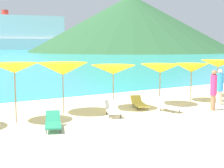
{
  "coord_description": "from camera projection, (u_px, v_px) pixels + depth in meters",
  "views": [
    {
      "loc": [
        -9.34,
        -9.54,
        3.07
      ],
      "look_at": [
        -1.21,
        3.64,
        1.2
      ],
      "focal_mm": 52.5,
      "sensor_mm": 36.0,
      "label": 1
    }
  ],
  "objects": [
    {
      "name": "ground_plane",
      "position": [
        77.0,
        93.0,
        21.77
      ],
      "size": [
        50.0,
        100.0,
        0.3
      ],
      "primitive_type": "cube",
      "color": "beige"
    },
    {
      "name": "headland_hill",
      "position": [
        131.0,
        24.0,
        141.32
      ],
      "size": [
        88.19,
        88.19,
        24.12
      ],
      "primitive_type": "cone",
      "color": "#2D5B33",
      "rests_on": "ground_plane"
    },
    {
      "name": "lounge_chair_7",
      "position": [
        139.0,
        103.0,
        15.95
      ],
      "size": [
        1.1,
        1.74,
        0.51
      ],
      "rotation": [
        0.0,
        0.0,
        -0.37
      ],
      "color": "#D8BF4C",
      "rests_on": "ground_plane"
    },
    {
      "name": "cruise_ship",
      "position": [
        21.0,
        35.0,
        196.62
      ],
      "size": [
        69.29,
        25.51,
        23.26
      ],
      "rotation": [
        0.0,
        0.0,
        -0.22
      ],
      "color": "silver",
      "rests_on": "ocean_water"
    },
    {
      "name": "umbrella_3",
      "position": [
        113.0,
        70.0,
        15.33
      ],
      "size": [
        2.11,
        2.11,
        2.12
      ],
      "color": "#9E7F59",
      "rests_on": "ground_plane"
    },
    {
      "name": "umbrella_5",
      "position": [
        192.0,
        68.0,
        17.57
      ],
      "size": [
        1.95,
        1.95,
        2.06
      ],
      "color": "#9E7F59",
      "rests_on": "ground_plane"
    },
    {
      "name": "umbrella_4",
      "position": [
        160.0,
        69.0,
        16.38
      ],
      "size": [
        1.98,
        1.98,
        2.11
      ],
      "color": "#9E7F59",
      "rests_on": "ground_plane"
    },
    {
      "name": "lounge_chair_1",
      "position": [
        113.0,
        109.0,
        14.15
      ],
      "size": [
        1.05,
        1.53,
        0.6
      ],
      "rotation": [
        0.0,
        0.0,
        -0.39
      ],
      "color": "white",
      "rests_on": "ground_plane"
    },
    {
      "name": "umbrella_1",
      "position": [
        14.0,
        68.0,
        12.68
      ],
      "size": [
        2.0,
        2.0,
        2.37
      ],
      "color": "#9E7F59",
      "rests_on": "ground_plane"
    },
    {
      "name": "lounge_chair_5",
      "position": [
        168.0,
        106.0,
        15.1
      ],
      "size": [
        0.76,
        1.39,
        0.63
      ],
      "rotation": [
        0.0,
        0.0,
        0.19
      ],
      "color": "white",
      "rests_on": "ground_plane"
    },
    {
      "name": "umbrella_6",
      "position": [
        218.0,
        64.0,
        19.0
      ],
      "size": [
        2.01,
        2.01,
        2.18
      ],
      "color": "#9E7F59",
      "rests_on": "ground_plane"
    },
    {
      "name": "umbrella_2",
      "position": [
        63.0,
        69.0,
        14.31
      ],
      "size": [
        2.29,
        2.29,
        2.29
      ],
      "color": "#9E7F59",
      "rests_on": "ground_plane"
    },
    {
      "name": "beachgoer_1",
      "position": [
        214.0,
        89.0,
        15.22
      ],
      "size": [
        0.3,
        0.3,
        1.9
      ],
      "rotation": [
        0.0,
        0.0,
        4.41
      ],
      "color": "#A3704C",
      "rests_on": "ground_plane"
    },
    {
      "name": "beachgoer_2",
      "position": [
        219.0,
        86.0,
        16.72
      ],
      "size": [
        0.37,
        0.37,
        1.83
      ],
      "rotation": [
        0.0,
        0.0,
        3.25
      ],
      "color": "beige",
      "rests_on": "ground_plane"
    },
    {
      "name": "lounge_chair_0",
      "position": [
        53.0,
        123.0,
        11.88
      ],
      "size": [
        1.02,
        1.52,
        0.58
      ],
      "rotation": [
        0.0,
        0.0,
        -0.37
      ],
      "color": "#268C66",
      "rests_on": "ground_plane"
    }
  ]
}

